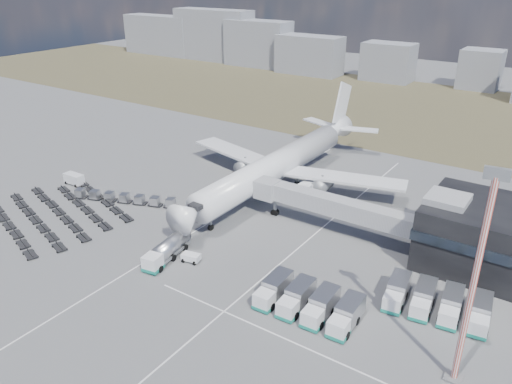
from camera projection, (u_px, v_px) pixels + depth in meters
The scene contains 15 objects.
ground at pixel (176, 252), 81.65m from camera, with size 420.00×420.00×0.00m, color #565659.
grass_strip at pixel (404, 109), 164.59m from camera, with size 420.00×90.00×0.01m, color #433D28.
lane_markings at pixel (235, 261), 78.90m from camera, with size 47.12×110.00×0.01m.
jet_bridge at pixel (322, 203), 86.82m from camera, with size 30.30×3.80×7.05m.
airliner at pixel (281, 163), 103.89m from camera, with size 51.59×64.53×17.62m.
skyline at pixel (383, 59), 201.72m from camera, with size 314.39×24.11×24.17m.
fuel_tanker at pixel (167, 250), 78.99m from camera, with size 4.18×10.59×3.33m.
pushback_tug at pixel (191, 258), 78.66m from camera, with size 2.88×1.62×1.34m, color silver.
utility_van at pixel (74, 179), 106.55m from camera, with size 4.50×2.03×2.38m, color silver.
catering_truck at pixel (308, 191), 100.28m from camera, with size 3.24×6.73×2.99m.
service_trucks_near at pixel (308, 302), 66.71m from camera, with size 13.67×7.91×2.97m.
service_trucks_far at pixel (437, 302), 66.73m from camera, with size 13.97×8.86×2.93m.
uld_row at pixel (125, 198), 98.26m from camera, with size 21.29×9.32×1.72m.
baggage_dollies at pixel (57, 212), 94.05m from camera, with size 31.57×26.19×0.75m.
floodlight_mast at pixel (474, 284), 51.15m from camera, with size 2.43×1.98×25.63m.
Camera 1 is at (50.41, -50.90, 42.44)m, focal length 35.00 mm.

